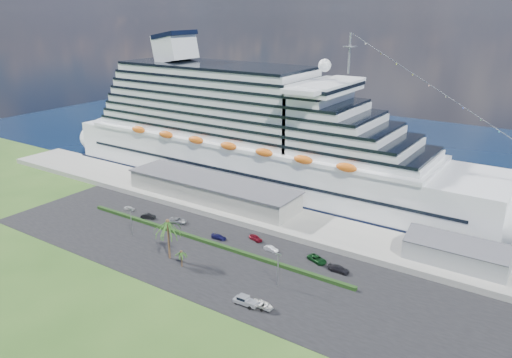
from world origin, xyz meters
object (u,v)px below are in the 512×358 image
Objects in this scene: cruise_ship at (261,140)px; pickup_truck at (245,300)px; parked_car_3 at (219,237)px; boat_trailer at (262,304)px.

pickup_truck is at bearing -59.10° from cruise_ship.
cruise_ship is at bearing 15.08° from parked_car_3.
parked_car_3 is 33.34m from pickup_truck.
cruise_ship is at bearing 120.90° from pickup_truck.
parked_car_3 is 0.77× the size of pickup_truck.
parked_car_3 is 35.81m from boat_trailer.
boat_trailer is (28.55, -21.62, 0.47)m from parked_car_3.
boat_trailer reaches higher than parked_car_3.
parked_car_3 is at bearing 142.85° from boat_trailer.
cruise_ship is 33.41× the size of pickup_truck.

